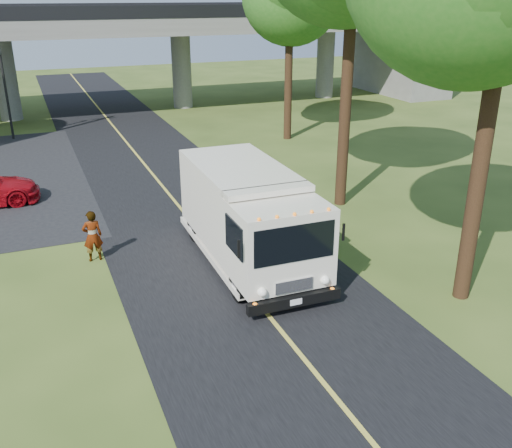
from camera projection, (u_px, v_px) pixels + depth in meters
ground at (303, 359)px, 13.42m from camera, size 120.00×120.00×0.00m
road at (187, 216)px, 21.99m from camera, size 7.00×90.00×0.02m
lane_line at (187, 215)px, 21.98m from camera, size 0.12×90.00×0.01m
overpass at (96, 47)px, 39.13m from camera, size 54.00×10.00×7.30m
traffic_signal at (5, 84)px, 32.39m from camera, size 0.18×0.22×5.20m
step_van at (248, 214)px, 17.67m from camera, size 2.74×7.20×3.01m
pedestrian at (92, 236)px, 18.07m from camera, size 0.63×0.43×1.69m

